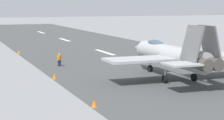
{
  "coord_description": "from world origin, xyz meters",
  "views": [
    {
      "loc": [
        -35.57,
        22.36,
        7.52
      ],
      "look_at": [
        1.43,
        8.09,
        2.2
      ],
      "focal_mm": 67.54,
      "sensor_mm": 36.0,
      "label": 1
    }
  ],
  "objects_px": {
    "fighter_jet": "(171,55)",
    "crew_person": "(59,60)",
    "marker_cone_mid": "(54,77)",
    "marker_cone_far": "(19,52)",
    "marker_cone_near": "(94,104)"
  },
  "relations": [
    {
      "from": "marker_cone_mid",
      "to": "marker_cone_far",
      "type": "xyz_separation_m",
      "value": [
        23.09,
        0.0,
        0.0
      ]
    },
    {
      "from": "crew_person",
      "to": "marker_cone_mid",
      "type": "xyz_separation_m",
      "value": [
        -8.44,
        2.63,
        -0.51
      ]
    },
    {
      "from": "marker_cone_mid",
      "to": "marker_cone_far",
      "type": "height_order",
      "value": "same"
    },
    {
      "from": "marker_cone_mid",
      "to": "marker_cone_far",
      "type": "relative_size",
      "value": 1.0
    },
    {
      "from": "marker_cone_mid",
      "to": "marker_cone_far",
      "type": "distance_m",
      "value": 23.09
    },
    {
      "from": "fighter_jet",
      "to": "marker_cone_far",
      "type": "xyz_separation_m",
      "value": [
        27.16,
        10.9,
        -2.19
      ]
    },
    {
      "from": "crew_person",
      "to": "fighter_jet",
      "type": "bearing_deg",
      "value": -146.52
    },
    {
      "from": "crew_person",
      "to": "marker_cone_far",
      "type": "relative_size",
      "value": 2.87
    },
    {
      "from": "fighter_jet",
      "to": "crew_person",
      "type": "relative_size",
      "value": 10.49
    },
    {
      "from": "marker_cone_near",
      "to": "marker_cone_mid",
      "type": "bearing_deg",
      "value": 0.0
    },
    {
      "from": "fighter_jet",
      "to": "marker_cone_mid",
      "type": "xyz_separation_m",
      "value": [
        4.07,
        10.9,
        -2.19
      ]
    },
    {
      "from": "fighter_jet",
      "to": "crew_person",
      "type": "bearing_deg",
      "value": 33.48
    },
    {
      "from": "crew_person",
      "to": "marker_cone_far",
      "type": "distance_m",
      "value": 14.89
    },
    {
      "from": "fighter_jet",
      "to": "marker_cone_near",
      "type": "bearing_deg",
      "value": 127.55
    },
    {
      "from": "crew_person",
      "to": "marker_cone_far",
      "type": "bearing_deg",
      "value": 10.17
    }
  ]
}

